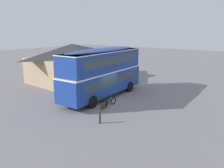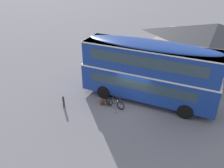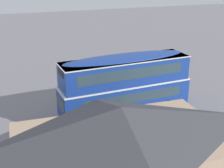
% 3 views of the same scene
% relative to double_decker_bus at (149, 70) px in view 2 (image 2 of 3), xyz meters
% --- Properties ---
extents(ground_plane, '(120.00, 120.00, 0.00)m').
position_rel_double_decker_bus_xyz_m(ground_plane, '(-0.64, -1.39, -2.64)').
color(ground_plane, slate).
extents(double_decker_bus, '(10.39, 3.05, 4.79)m').
position_rel_double_decker_bus_xyz_m(double_decker_bus, '(0.00, 0.00, 0.00)').
color(double_decker_bus, black).
rests_on(double_decker_bus, ground).
extents(touring_bicycle, '(1.72, 0.46, 1.03)m').
position_rel_double_decker_bus_xyz_m(touring_bicycle, '(-1.81, -2.14, -2.27)').
color(touring_bicycle, black).
rests_on(touring_bicycle, ground).
extents(backpack_on_ground, '(0.35, 0.35, 0.49)m').
position_rel_double_decker_bus_xyz_m(backpack_on_ground, '(-2.75, -2.26, -2.39)').
color(backpack_on_ground, '#592D19').
rests_on(backpack_on_ground, ground).
extents(water_bottle_blue_sports, '(0.07, 0.07, 0.22)m').
position_rel_double_decker_bus_xyz_m(water_bottle_blue_sports, '(-1.30, -2.83, -2.54)').
color(water_bottle_blue_sports, '#338CBF').
rests_on(water_bottle_blue_sports, ground).
extents(pub_building, '(11.20, 7.24, 4.74)m').
position_rel_double_decker_bus_xyz_m(pub_building, '(3.65, 8.20, -0.22)').
color(pub_building, tan).
rests_on(pub_building, ground).
extents(kerb_bollard, '(0.16, 0.16, 0.97)m').
position_rel_double_decker_bus_xyz_m(kerb_bollard, '(-5.16, -3.92, -2.15)').
color(kerb_bollard, '#333338').
rests_on(kerb_bollard, ground).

